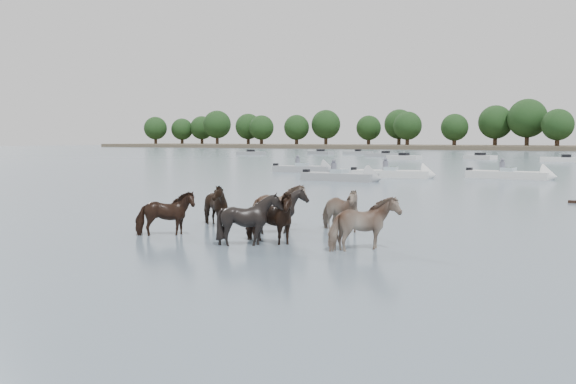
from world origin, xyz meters
The scene contains 9 objects.
ground centered at (0.00, 0.00, 0.00)m, with size 400.00×400.00×0.00m, color #4D616F.
shoreline centered at (-70.00, 150.00, 0.50)m, with size 160.00×30.00×1.00m, color #4C4233.
pony_herd centered at (2.43, 2.40, 0.56)m, with size 7.23×4.62×1.43m.
motorboat_a centered at (-3.88, 28.43, 0.23)m, with size 5.79×2.65×1.92m.
motorboat_b centered at (-5.36, 23.53, 0.23)m, with size 5.29×1.75×1.92m.
motorboat_c centered at (3.12, 31.12, 0.23)m, with size 5.83×1.94×1.92m.
motorboat_f centered at (-12.57, 31.44, 0.23)m, with size 5.09×2.60×1.92m.
distant_flotilla centered at (0.22, 75.54, 0.26)m, with size 101.66×27.55×0.93m.
treeline centered at (-68.61, 150.64, 6.46)m, with size 146.70×21.48×12.15m.
Camera 1 is at (11.45, -11.45, 2.56)m, focal length 39.42 mm.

